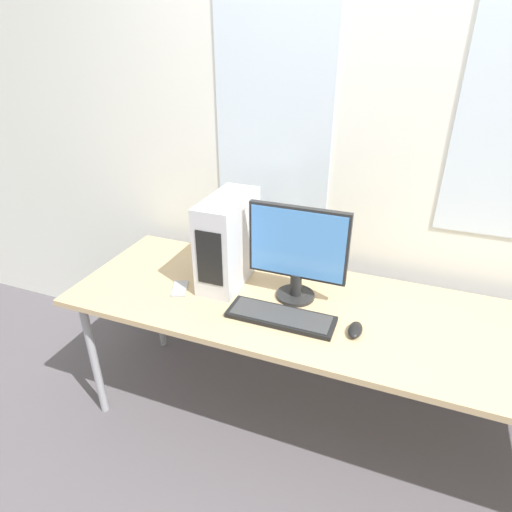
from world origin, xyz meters
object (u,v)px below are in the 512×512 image
keyboard (281,317)px  mouse (355,330)px  monitor_main (298,250)px  pc_tower (228,240)px  cell_phone (180,289)px

keyboard → mouse: 0.31m
keyboard → mouse: size_ratio=4.20×
monitor_main → pc_tower: bearing=173.9°
monitor_main → cell_phone: (-0.53, -0.14, -0.23)m
pc_tower → monitor_main: (0.35, -0.04, 0.03)m
monitor_main → mouse: monitor_main is taller
pc_tower → keyboard: bearing=-33.3°
mouse → cell_phone: mouse is taller
monitor_main → cell_phone: bearing=-165.5°
cell_phone → mouse: bearing=-24.0°
pc_tower → mouse: pc_tower is taller
pc_tower → monitor_main: size_ratio=0.96×
cell_phone → pc_tower: bearing=22.5°
mouse → cell_phone: bearing=177.7°
monitor_main → cell_phone: size_ratio=2.96×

